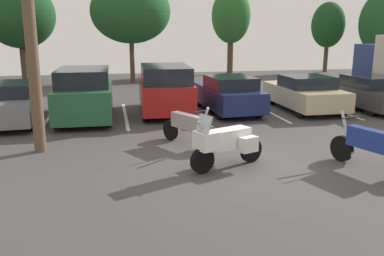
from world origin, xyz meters
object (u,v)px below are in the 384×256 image
object	(u,v)px
motorcycle_second	(187,127)
car_green	(85,94)
motorcycle_third	(371,146)
motorcycle_touring	(225,142)
car_charcoal	(366,92)
utility_pole	(29,12)
car_grey	(10,103)
car_red	(165,89)
car_champagne	(305,93)
car_navy	(227,94)

from	to	relation	value
motorcycle_second	car_green	distance (m)	5.27
car_green	motorcycle_third	bearing A→B (deg)	-46.54
motorcycle_touring	motorcycle_third	world-z (taller)	motorcycle_touring
car_green	car_charcoal	world-z (taller)	car_green
utility_pole	car_green	bearing A→B (deg)	76.21
motorcycle_third	motorcycle_touring	bearing A→B (deg)	166.01
motorcycle_third	utility_pole	xyz separation A→B (m)	(-7.85, 3.14, 3.07)
car_grey	car_red	size ratio (longest dim) A/B	1.08
motorcycle_touring	utility_pole	world-z (taller)	utility_pole
car_charcoal	car_red	bearing A→B (deg)	176.72
motorcycle_second	car_charcoal	distance (m)	9.42
motorcycle_third	car_champagne	xyz separation A→B (m)	(1.87, 7.29, 0.10)
utility_pole	car_red	bearing A→B (deg)	48.51
utility_pole	motorcycle_touring	bearing A→B (deg)	-26.97
motorcycle_third	car_navy	world-z (taller)	car_navy
car_champagne	utility_pole	size ratio (longest dim) A/B	0.60
motorcycle_second	car_red	xyz separation A→B (m)	(-0.01, 4.75, 0.42)
car_green	car_charcoal	size ratio (longest dim) A/B	0.96
car_grey	car_red	bearing A→B (deg)	5.57
motorcycle_touring	car_grey	xyz separation A→B (m)	(-6.12, 6.32, 0.07)
motorcycle_touring	car_navy	bearing A→B (deg)	73.75
car_grey	motorcycle_third	bearing A→B (deg)	-37.16
motorcycle_touring	car_champagne	distance (m)	8.27
car_green	utility_pole	size ratio (longest dim) A/B	0.64
motorcycle_second	utility_pole	bearing A→B (deg)	177.10
car_green	car_red	distance (m)	3.05
motorcycle_second	car_red	world-z (taller)	car_red
motorcycle_third	car_grey	world-z (taller)	car_grey
car_grey	car_green	size ratio (longest dim) A/B	1.02
car_champagne	car_green	bearing A→B (deg)	-179.57
car_navy	car_charcoal	bearing A→B (deg)	-3.45
motorcycle_touring	car_charcoal	world-z (taller)	car_charcoal
motorcycle_third	car_grey	bearing A→B (deg)	142.84
car_grey	car_green	bearing A→B (deg)	1.87
motorcycle_second	car_charcoal	bearing A→B (deg)	26.96
car_green	car_navy	bearing A→B (deg)	3.49
motorcycle_second	car_red	size ratio (longest dim) A/B	0.46
car_navy	car_champagne	xyz separation A→B (m)	(3.20, -0.27, -0.02)
car_champagne	utility_pole	xyz separation A→B (m)	(-9.71, -4.15, 2.97)
car_navy	car_champagne	bearing A→B (deg)	-4.84
motorcycle_third	utility_pole	size ratio (longest dim) A/B	0.32
car_navy	car_charcoal	xyz separation A→B (m)	(5.91, -0.36, -0.04)
car_green	car_red	world-z (taller)	car_red
motorcycle_touring	motorcycle_third	size ratio (longest dim) A/B	0.88
motorcycle_third	utility_pole	distance (m)	8.99
motorcycle_touring	car_red	distance (m)	6.89
car_red	car_champagne	world-z (taller)	car_red
car_green	utility_pole	xyz separation A→B (m)	(-1.00, -4.08, 2.73)
motorcycle_third	car_champagne	size ratio (longest dim) A/B	0.53
car_grey	motorcycle_touring	bearing A→B (deg)	-45.89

